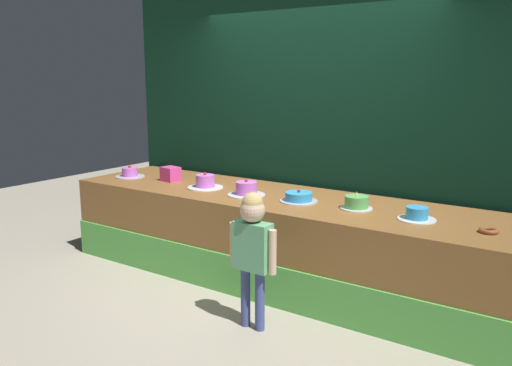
% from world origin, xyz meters
% --- Properties ---
extents(ground_plane, '(12.00, 12.00, 0.00)m').
position_xyz_m(ground_plane, '(0.00, 0.00, 0.00)').
color(ground_plane, '#ADA38E').
extents(stage_platform, '(4.26, 1.09, 0.79)m').
position_xyz_m(stage_platform, '(0.00, 0.53, 0.40)').
color(stage_platform, brown).
rests_on(stage_platform, ground_plane).
extents(curtain_backdrop, '(4.50, 0.08, 3.01)m').
position_xyz_m(curtain_backdrop, '(0.00, 1.17, 1.51)').
color(curtain_backdrop, black).
rests_on(curtain_backdrop, ground_plane).
extents(child_figure, '(0.40, 0.19, 1.05)m').
position_xyz_m(child_figure, '(0.36, -0.40, 0.68)').
color(child_figure, '#3F4C8C').
rests_on(child_figure, ground_plane).
extents(pink_box, '(0.20, 0.18, 0.15)m').
position_xyz_m(pink_box, '(-1.29, 0.50, 0.87)').
color(pink_box, '#E84099').
rests_on(pink_box, stage_platform).
extents(donut, '(0.13, 0.13, 0.03)m').
position_xyz_m(donut, '(1.81, 0.39, 0.81)').
color(donut, brown).
rests_on(donut, stage_platform).
extents(cake_far_left, '(0.31, 0.31, 0.13)m').
position_xyz_m(cake_far_left, '(-1.81, 0.42, 0.84)').
color(cake_far_left, silver).
rests_on(cake_far_left, stage_platform).
extents(cake_left, '(0.35, 0.35, 0.16)m').
position_xyz_m(cake_left, '(-0.78, 0.44, 0.85)').
color(cake_left, white).
rests_on(cake_left, stage_platform).
extents(cake_center_left, '(0.34, 0.34, 0.15)m').
position_xyz_m(cake_center_left, '(-0.26, 0.40, 0.85)').
color(cake_center_left, silver).
rests_on(cake_center_left, stage_platform).
extents(cake_center_right, '(0.33, 0.33, 0.11)m').
position_xyz_m(cake_center_right, '(0.26, 0.46, 0.83)').
color(cake_center_right, silver).
rests_on(cake_center_right, stage_platform).
extents(cake_right, '(0.27, 0.27, 0.15)m').
position_xyz_m(cake_right, '(0.78, 0.50, 0.85)').
color(cake_right, silver).
rests_on(cake_right, stage_platform).
extents(cake_far_right, '(0.29, 0.29, 0.10)m').
position_xyz_m(cake_far_right, '(1.29, 0.44, 0.84)').
color(cake_far_right, white).
rests_on(cake_far_right, stage_platform).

